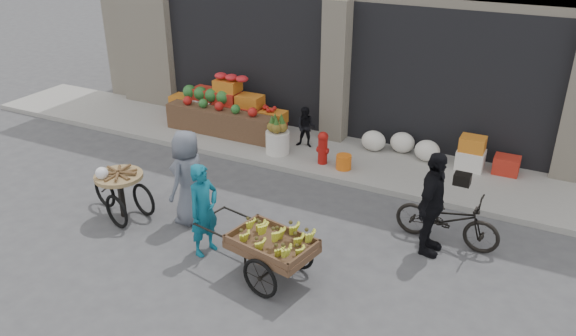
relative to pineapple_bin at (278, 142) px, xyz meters
The scene contains 14 objects.
ground 3.70m from the pineapple_bin, 78.23° to the right, with size 80.00×80.00×0.00m, color #424244.
sidewalk 0.95m from the pineapple_bin, 33.69° to the left, with size 18.00×2.20×0.12m, color gray.
fruit_display 1.92m from the pineapple_bin, 155.76° to the left, with size 3.10×1.12×1.24m.
pineapple_bin is the anchor object (origin of this frame).
fire_hydrant 1.11m from the pineapple_bin, ahead, with size 0.22×0.22×0.71m.
orange_bucket 1.61m from the pineapple_bin, ahead, with size 0.32×0.32×0.30m, color orange.
right_bay_goods 3.54m from the pineapple_bin, 18.10° to the left, with size 3.35×0.60×0.70m.
seated_person 0.75m from the pineapple_bin, 56.31° to the left, with size 0.45×0.35×0.93m, color black.
banana_cart 4.39m from the pineapple_bin, 63.60° to the right, with size 2.21×1.21×0.88m.
vendor_woman 3.86m from the pineapple_bin, 79.55° to the right, with size 0.56×0.37×1.55m, color #0F5E76.
tricycle_cart 3.75m from the pineapple_bin, 110.06° to the right, with size 1.46×1.02×0.95m.
vendor_grey 3.11m from the pineapple_bin, 92.05° to the right, with size 0.83×0.54×1.70m, color slate.
bicycle 4.44m from the pineapple_bin, 23.32° to the right, with size 0.60×1.72×0.90m, color black.
cyclist 4.46m from the pineapple_bin, 29.10° to the right, with size 1.02×0.43×1.74m, color black.
Camera 1 is at (4.59, -6.39, 5.14)m, focal length 35.00 mm.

